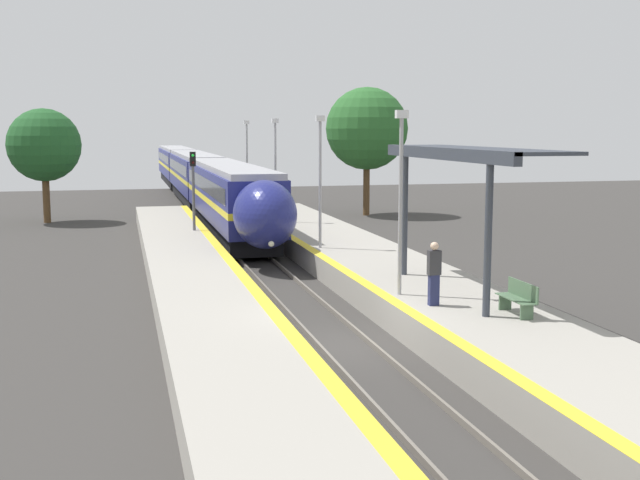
# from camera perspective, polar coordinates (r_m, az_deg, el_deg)

# --- Properties ---
(ground_plane) EXTENTS (120.00, 120.00, 0.00)m
(ground_plane) POSITION_cam_1_polar(r_m,az_deg,el_deg) (21.99, 1.69, -7.54)
(ground_plane) COLOR #383533
(rail_left) EXTENTS (0.08, 90.00, 0.15)m
(rail_left) POSITION_cam_1_polar(r_m,az_deg,el_deg) (21.79, -0.15, -7.48)
(rail_left) COLOR slate
(rail_left) RESTS_ON ground_plane
(rail_right) EXTENTS (0.08, 90.00, 0.15)m
(rail_right) POSITION_cam_1_polar(r_m,az_deg,el_deg) (22.17, 3.50, -7.22)
(rail_right) COLOR slate
(rail_right) RESTS_ON ground_plane
(train) EXTENTS (2.76, 64.67, 3.95)m
(train) POSITION_cam_1_polar(r_m,az_deg,el_deg) (63.43, -8.79, 4.57)
(train) COLOR black
(train) RESTS_ON ground_plane
(platform_right) EXTENTS (4.23, 64.00, 0.92)m
(platform_right) POSITION_cam_1_polar(r_m,az_deg,el_deg) (23.14, 10.69, -5.73)
(platform_right) COLOR #9E998E
(platform_right) RESTS_ON ground_plane
(platform_left) EXTENTS (3.23, 64.00, 0.92)m
(platform_left) POSITION_cam_1_polar(r_m,az_deg,el_deg) (21.25, -6.81, -6.87)
(platform_left) COLOR #9E998E
(platform_left) RESTS_ON ground_plane
(platform_bench) EXTENTS (0.44, 1.63, 0.89)m
(platform_bench) POSITION_cam_1_polar(r_m,az_deg,el_deg) (22.17, 13.95, -3.97)
(platform_bench) COLOR #4C6B4C
(platform_bench) RESTS_ON platform_right
(person_waiting) EXTENTS (0.36, 0.24, 1.81)m
(person_waiting) POSITION_cam_1_polar(r_m,az_deg,el_deg) (22.76, 8.11, -2.28)
(person_waiting) COLOR navy
(person_waiting) RESTS_ON platform_right
(railway_signal) EXTENTS (0.28, 0.28, 4.76)m
(railway_signal) POSITION_cam_1_polar(r_m,az_deg,el_deg) (39.69, -8.99, 3.51)
(railway_signal) COLOR #59595E
(railway_signal) RESTS_ON ground_plane
(lamppost_near) EXTENTS (0.36, 0.20, 5.49)m
(lamppost_near) POSITION_cam_1_polar(r_m,az_deg,el_deg) (23.87, 5.76, 3.52)
(lamppost_near) COLOR #9E9EA3
(lamppost_near) RESTS_ON platform_right
(lamppost_mid) EXTENTS (0.36, 0.20, 5.49)m
(lamppost_mid) POSITION_cam_1_polar(r_m,az_deg,el_deg) (33.31, 0.01, 4.79)
(lamppost_mid) COLOR #9E9EA3
(lamppost_mid) RESTS_ON platform_right
(lamppost_far) EXTENTS (0.36, 0.20, 5.49)m
(lamppost_far) POSITION_cam_1_polar(r_m,az_deg,el_deg) (42.96, -3.19, 5.48)
(lamppost_far) COLOR #9E9EA3
(lamppost_far) RESTS_ON platform_right
(lamppost_farthest) EXTENTS (0.36, 0.20, 5.49)m
(lamppost_farthest) POSITION_cam_1_polar(r_m,az_deg,el_deg) (52.68, -5.22, 5.91)
(lamppost_farthest) COLOR #9E9EA3
(lamppost_farthest) RESTS_ON platform_right
(station_canopy) EXTENTS (2.02, 9.38, 4.40)m
(station_canopy) POSITION_cam_1_polar(r_m,az_deg,el_deg) (24.44, 9.93, 5.70)
(station_canopy) COLOR #333842
(station_canopy) RESTS_ON platform_right
(background_tree_left) EXTENTS (4.54, 4.54, 7.13)m
(background_tree_left) POSITION_cam_1_polar(r_m,az_deg,el_deg) (53.04, -19.04, 6.39)
(background_tree_left) COLOR brown
(background_tree_left) RESTS_ON ground_plane
(background_tree_right) EXTENTS (5.56, 5.56, 8.66)m
(background_tree_right) POSITION_cam_1_polar(r_m,az_deg,el_deg) (54.65, 3.35, 7.90)
(background_tree_right) COLOR brown
(background_tree_right) RESTS_ON ground_plane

